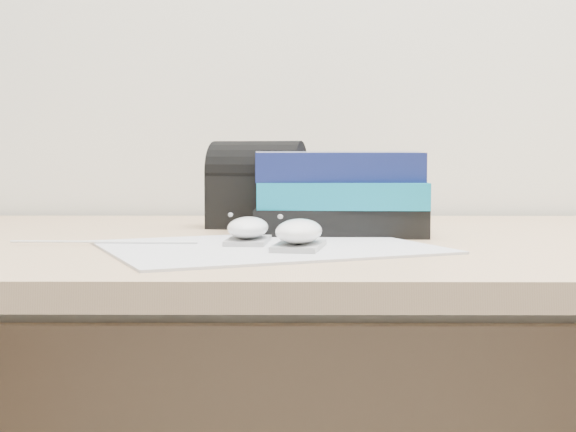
{
  "coord_description": "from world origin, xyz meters",
  "views": [
    {
      "loc": [
        -0.09,
        0.47,
        0.84
      ],
      "look_at": [
        -0.1,
        1.44,
        0.77
      ],
      "focal_mm": 50.0,
      "sensor_mm": 36.0,
      "label": 1
    }
  ],
  "objects_px": {
    "desk": "(356,389)",
    "mouse_rear": "(248,230)",
    "mouse_front": "(299,234)",
    "pouch": "(257,186)",
    "book_stack": "(339,193)"
  },
  "relations": [
    {
      "from": "mouse_front",
      "to": "pouch",
      "type": "relative_size",
      "value": 0.66
    },
    {
      "from": "mouse_rear",
      "to": "book_stack",
      "type": "relative_size",
      "value": 0.39
    },
    {
      "from": "mouse_front",
      "to": "book_stack",
      "type": "relative_size",
      "value": 0.43
    },
    {
      "from": "desk",
      "to": "book_stack",
      "type": "relative_size",
      "value": 6.48
    },
    {
      "from": "mouse_front",
      "to": "pouch",
      "type": "distance_m",
      "value": 0.33
    },
    {
      "from": "mouse_rear",
      "to": "mouse_front",
      "type": "relative_size",
      "value": 0.91
    },
    {
      "from": "desk",
      "to": "pouch",
      "type": "height_order",
      "value": "pouch"
    },
    {
      "from": "desk",
      "to": "mouse_rear",
      "type": "bearing_deg",
      "value": -131.54
    },
    {
      "from": "mouse_rear",
      "to": "pouch",
      "type": "height_order",
      "value": "pouch"
    },
    {
      "from": "desk",
      "to": "mouse_rear",
      "type": "xyz_separation_m",
      "value": [
        -0.15,
        -0.17,
        0.25
      ]
    },
    {
      "from": "book_stack",
      "to": "pouch",
      "type": "relative_size",
      "value": 1.54
    },
    {
      "from": "desk",
      "to": "mouse_rear",
      "type": "height_order",
      "value": "mouse_rear"
    },
    {
      "from": "mouse_front",
      "to": "pouch",
      "type": "xyz_separation_m",
      "value": [
        -0.06,
        0.32,
        0.05
      ]
    },
    {
      "from": "desk",
      "to": "book_stack",
      "type": "bearing_deg",
      "value": -174.47
    },
    {
      "from": "mouse_rear",
      "to": "mouse_front",
      "type": "distance_m",
      "value": 0.09
    }
  ]
}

